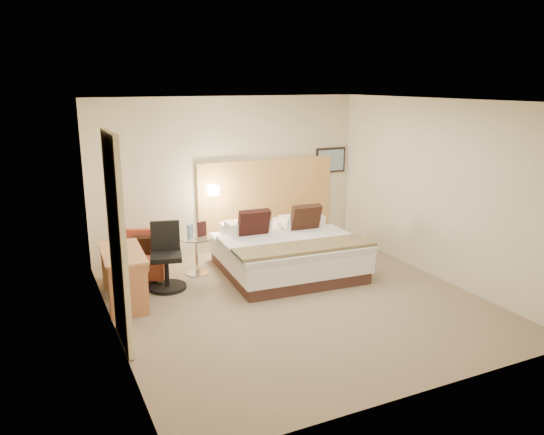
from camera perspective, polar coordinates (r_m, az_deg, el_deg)
name	(u,v)px	position (r m, az deg, el deg)	size (l,w,h in m)	color
floor	(296,301)	(7.42, 2.55, -8.97)	(4.80, 5.00, 0.02)	#7B6A53
ceiling	(298,100)	(6.81, 2.81, 12.53)	(4.80, 5.00, 0.02)	silver
wall_back	(229,176)	(9.24, -4.61, 4.51)	(4.80, 0.02, 2.70)	beige
wall_front	(426,262)	(4.99, 16.24, -4.65)	(4.80, 0.02, 2.70)	beige
wall_left	(108,226)	(6.27, -17.22, -0.86)	(0.02, 5.00, 2.70)	beige
wall_right	(438,190)	(8.37, 17.46, 2.85)	(0.02, 5.00, 2.70)	beige
headboard_panel	(267,195)	(9.54, -0.54, 2.42)	(2.60, 0.04, 1.30)	tan
art_frame	(331,160)	(10.07, 6.32, 6.15)	(0.62, 0.03, 0.47)	black
art_canvas	(331,160)	(10.05, 6.38, 6.13)	(0.54, 0.01, 0.39)	#758DA2
lamp_arm	(212,190)	(9.08, -6.45, 3.00)	(0.02, 0.02, 0.12)	silver
lamp_shade	(213,190)	(9.02, -6.33, 2.93)	(0.15, 0.15, 0.15)	#FFEDC6
curtain	(117,242)	(6.07, -16.32, -2.56)	(0.06, 0.90, 2.42)	beige
bottle_a	(189,232)	(8.22, -8.91, -1.51)	(0.06, 0.06, 0.21)	#9CC0F1
bottle_b	(191,230)	(8.32, -8.71, -1.31)	(0.06, 0.06, 0.21)	#8DACDB
menu_folder	(202,229)	(8.30, -7.55, -1.21)	(0.14, 0.05, 0.24)	#371716
bed	(286,252)	(8.38, 1.57, -3.71)	(2.16, 2.11, 1.00)	#412520
lounge_chair	(143,260)	(8.33, -13.70, -4.48)	(0.87, 0.82, 0.74)	#A57A4E
side_table	(197,254)	(8.36, -8.12, -3.86)	(0.67, 0.67, 0.60)	silver
desk	(124,262)	(7.43, -15.59, -4.65)	(0.60, 1.19, 0.73)	#C7814E
desk_chair	(166,262)	(7.86, -11.28, -4.70)	(0.66, 0.66, 0.96)	black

